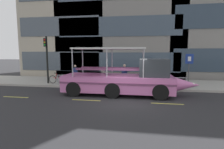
# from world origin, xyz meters

# --- Properties ---
(ground_plane) EXTENTS (120.00, 120.00, 0.00)m
(ground_plane) POSITION_xyz_m (0.00, 0.00, 0.00)
(ground_plane) COLOR #2B2B2D
(sidewalk) EXTENTS (32.00, 4.80, 0.18)m
(sidewalk) POSITION_xyz_m (0.00, 5.60, 0.09)
(sidewalk) COLOR #A8A59E
(sidewalk) RESTS_ON ground_plane
(curb_edge) EXTENTS (32.00, 0.18, 0.18)m
(curb_edge) POSITION_xyz_m (0.00, 3.11, 0.09)
(curb_edge) COLOR #B2ADA3
(curb_edge) RESTS_ON ground_plane
(lane_centreline) EXTENTS (25.80, 0.12, 0.01)m
(lane_centreline) POSITION_xyz_m (-0.00, -0.42, 0.00)
(lane_centreline) COLOR #DBD64C
(lane_centreline) RESTS_ON ground_plane
(curb_guardrail) EXTENTS (10.59, 0.09, 0.84)m
(curb_guardrail) POSITION_xyz_m (-0.92, 3.45, 0.75)
(curb_guardrail) COLOR #9EA0A8
(curb_guardrail) RESTS_ON sidewalk
(traffic_light_pole) EXTENTS (0.24, 0.46, 4.14)m
(traffic_light_pole) POSITION_xyz_m (-7.31, 3.90, 2.69)
(traffic_light_pole) COLOR black
(traffic_light_pole) RESTS_ON sidewalk
(parking_sign) EXTENTS (0.60, 0.12, 2.62)m
(parking_sign) POSITION_xyz_m (4.64, 4.11, 1.96)
(parking_sign) COLOR #4C4F54
(parking_sign) RESTS_ON sidewalk
(leaned_bicycle) EXTENTS (1.74, 0.46, 0.96)m
(leaned_bicycle) POSITION_xyz_m (-6.34, 3.93, 0.56)
(leaned_bicycle) COLOR black
(leaned_bicycle) RESTS_ON sidewalk
(duck_tour_boat) EXTENTS (9.26, 2.47, 3.23)m
(duck_tour_boat) POSITION_xyz_m (-0.14, 1.41, 1.06)
(duck_tour_boat) COLOR pink
(duck_tour_boat) RESTS_ON ground_plane
(pedestrian_near_bow) EXTENTS (0.48, 0.23, 1.66)m
(pedestrian_near_bow) POSITION_xyz_m (2.33, 4.06, 1.18)
(pedestrian_near_bow) COLOR #47423D
(pedestrian_near_bow) RESTS_ON sidewalk
(pedestrian_mid_left) EXTENTS (0.49, 0.28, 1.76)m
(pedestrian_mid_left) POSITION_xyz_m (-0.46, 4.07, 1.24)
(pedestrian_mid_left) COLOR #1E2338
(pedestrian_mid_left) RESTS_ON sidewalk
(pedestrian_mid_right) EXTENTS (0.30, 0.36, 1.51)m
(pedestrian_mid_right) POSITION_xyz_m (-2.37, 4.40, 1.09)
(pedestrian_mid_right) COLOR black
(pedestrian_mid_right) RESTS_ON sidewalk
(pedestrian_near_stern) EXTENTS (0.32, 0.40, 1.64)m
(pedestrian_near_stern) POSITION_xyz_m (-4.83, 4.22, 1.17)
(pedestrian_near_stern) COLOR black
(pedestrian_near_stern) RESTS_ON sidewalk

